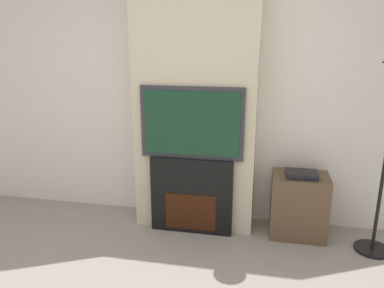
{
  "coord_description": "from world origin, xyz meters",
  "views": [
    {
      "loc": [
        0.66,
        -1.68,
        1.86
      ],
      "look_at": [
        0.0,
        1.63,
        0.89
      ],
      "focal_mm": 35.0,
      "sensor_mm": 36.0,
      "label": 1
    }
  ],
  "objects": [
    {
      "name": "chimney_breast",
      "position": [
        0.0,
        1.82,
        1.35
      ],
      "size": [
        1.16,
        0.37,
        2.7
      ],
      "color": "beige",
      "rests_on": "ground_plane"
    },
    {
      "name": "television",
      "position": [
        0.0,
        1.63,
        1.1
      ],
      "size": [
        0.97,
        0.07,
        0.68
      ],
      "color": "#2D2D33",
      "rests_on": "fireplace"
    },
    {
      "name": "wall_back",
      "position": [
        0.0,
        2.03,
        1.35
      ],
      "size": [
        6.0,
        0.06,
        2.7
      ],
      "color": "silver",
      "rests_on": "ground_plane"
    },
    {
      "name": "fireplace",
      "position": [
        0.0,
        1.63,
        0.38
      ],
      "size": [
        0.8,
        0.15,
        0.76
      ],
      "color": "black",
      "rests_on": "ground_plane"
    },
    {
      "name": "media_stand",
      "position": [
        1.02,
        1.75,
        0.32
      ],
      "size": [
        0.52,
        0.38,
        0.66
      ],
      "color": "brown",
      "rests_on": "ground_plane"
    }
  ]
}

